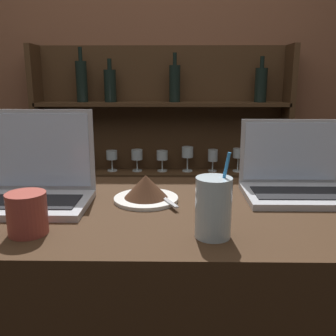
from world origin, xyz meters
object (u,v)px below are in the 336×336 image
(laptop_far, at_px, (296,179))
(water_glass, at_px, (213,207))
(laptop_near, at_px, (31,182))
(cake_plate, at_px, (146,190))
(coffee_cup, at_px, (27,213))

(laptop_far, height_order, water_glass, laptop_far)
(laptop_near, distance_m, cake_plate, 0.31)
(laptop_far, relative_size, cake_plate, 1.69)
(laptop_near, relative_size, laptop_far, 1.05)
(water_glass, xyz_separation_m, coffee_cup, (-0.41, 0.01, -0.02))
(laptop_far, height_order, coffee_cup, laptop_far)
(laptop_near, relative_size, water_glass, 1.74)
(coffee_cup, bearing_deg, laptop_far, 23.29)
(laptop_far, bearing_deg, water_glass, -132.17)
(laptop_far, xyz_separation_m, coffee_cup, (-0.68, -0.29, 0.00))
(cake_plate, height_order, coffee_cup, coffee_cup)
(laptop_near, height_order, cake_plate, laptop_near)
(laptop_far, xyz_separation_m, water_glass, (-0.27, -0.30, 0.02))
(water_glass, bearing_deg, coffee_cup, 178.65)
(cake_plate, distance_m, water_glass, 0.29)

